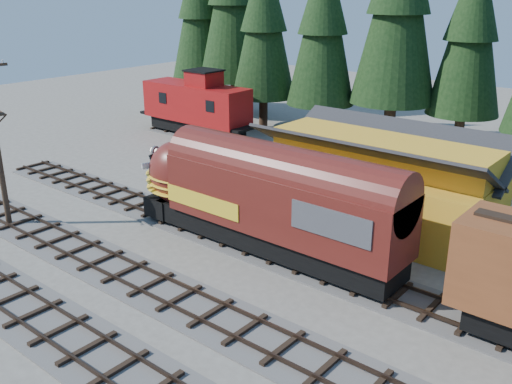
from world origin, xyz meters
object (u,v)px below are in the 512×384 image
Objects in this scene: locomotive at (256,201)px; pickup_truck_a at (234,171)px; depot at (380,173)px; pickup_truck_b at (218,167)px; caboose at (197,106)px.

pickup_truck_a is (-7.10, 6.37, -1.49)m from locomotive.
pickup_truck_b is at bearing 179.72° from depot.
pickup_truck_b is at bearing 73.15° from pickup_truck_a.
pickup_truck_a is at bearing 138.08° from locomotive.
caboose is at bearing 56.40° from pickup_truck_b.
pickup_truck_b is at bearing 143.09° from locomotive.
depot reaches higher than pickup_truck_b.
depot is 1.25× the size of caboose.
depot is at bearing 63.51° from locomotive.
caboose is 1.78× the size of pickup_truck_b.
caboose is at bearing 142.25° from locomotive.
depot is at bearing -85.36° from pickup_truck_b.
depot is 1.83× the size of pickup_truck_a.
depot is 7.28m from locomotive.
pickup_truck_b is (9.35, -7.44, -1.80)m from caboose.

